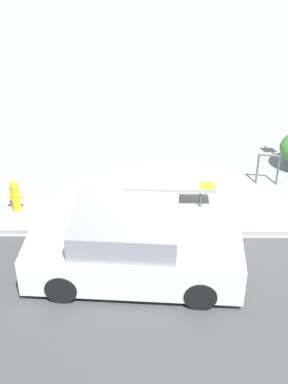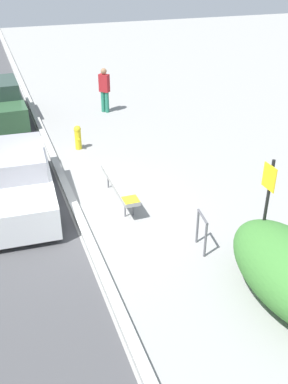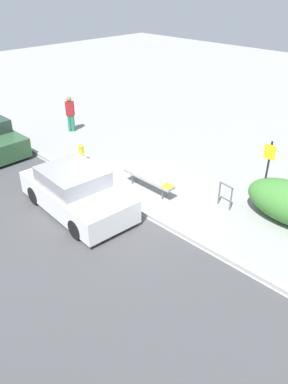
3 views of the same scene
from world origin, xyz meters
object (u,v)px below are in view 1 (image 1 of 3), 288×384
parked_car_near (132,247)px  bench (169,188)px  bike_rack (268,166)px  fire_hydrant (15,195)px

parked_car_near → bench: bearing=75.9°
bike_rack → fire_hydrant: 6.13m
bike_rack → fire_hydrant: bearing=-168.2°
bike_rack → fire_hydrant: (-6.00, -1.25, -0.09)m
bench → bike_rack: size_ratio=2.60×
parked_car_near → fire_hydrant: bearing=144.6°
bike_rack → parked_car_near: (-3.26, -3.46, 0.13)m
bike_rack → parked_car_near: bearing=-133.2°
bike_rack → bench: bearing=-158.4°
bench → parked_car_near: 2.61m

